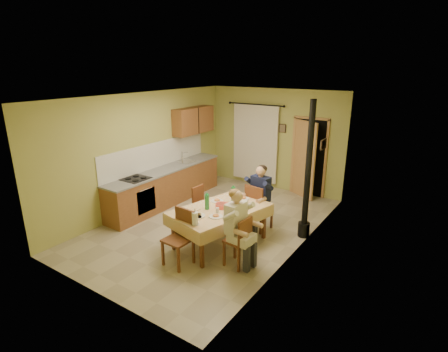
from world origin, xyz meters
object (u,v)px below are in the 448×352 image
Objects in this scene: chair_right at (238,251)px; stove_flue at (307,190)px; chair_far at (258,216)px; man_right at (237,220)px; chair_near at (179,249)px; man_far at (260,190)px; dining_table at (220,226)px; chair_left at (204,215)px.

stove_flue is (0.56, 1.70, 0.74)m from chair_right.
chair_right is at bearing -67.02° from chair_far.
stove_flue reaches higher than chair_right.
chair_far is 1.64m from man_right.
chair_near is 1.04m from chair_right.
chair_near is 2.18m from man_far.
dining_table is 1.04m from chair_near.
man_right is at bearing -20.95° from dining_table.
chair_right is 0.33× the size of stove_flue.
chair_left is at bearing 62.48° from chair_right.
stove_flue is (1.97, 0.81, 0.74)m from chair_left.
chair_far is 1.10× the size of chair_left.
chair_right is (0.70, -0.48, -0.09)m from dining_table.
chair_far is at bearing -167.13° from stove_flue.
dining_table is 1.06m from chair_far.
chair_far is 0.59m from man_far.
stove_flue is at bearing 21.18° from chair_far.
chair_left is (-0.72, 0.42, -0.09)m from dining_table.
chair_right is 0.59m from man_right.
chair_right is at bearing -20.53° from dining_table.
chair_right is (0.39, -1.49, -0.00)m from chair_far.
man_far is 1.00× the size of man_right.
man_far is 0.50× the size of stove_flue.
chair_near is 1.08× the size of chair_right.
chair_far is (0.31, 1.01, -0.09)m from dining_table.
chair_near reaches higher than dining_table.
chair_right reaches higher than chair_left.
chair_far reaches higher than dining_table.
chair_far is 0.73× the size of man_far.
chair_near is 1.09× the size of chair_left.
dining_table is at bearing -98.58° from chair_far.
chair_far is at bearing 19.45° from chair_right.
man_far reaches higher than chair_far.
stove_flue is at bearing 114.11° from chair_left.
stove_flue is at bearing -13.75° from man_right.
chair_right is at bearing 59.44° from chair_left.
man_right is (-0.01, 0.00, 0.59)m from chair_right.
chair_right is (0.89, 0.54, -0.00)m from chair_near.
chair_near is (-0.19, -1.01, -0.09)m from dining_table.
chair_right is 0.67× the size of man_far.
man_right is (0.68, -0.48, 0.50)m from dining_table.
man_right reaches higher than chair_right.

